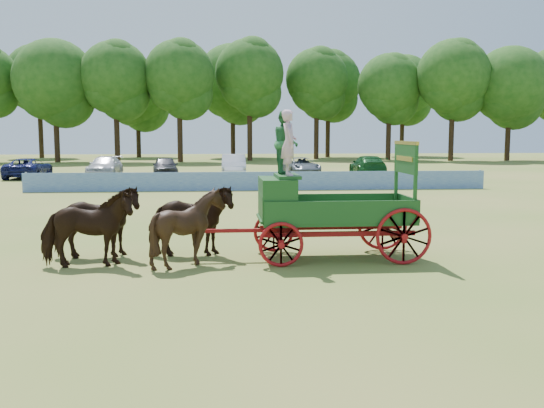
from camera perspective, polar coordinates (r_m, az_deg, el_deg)
The scene contains 9 objects.
ground at distance 16.55m, azimuth 6.82°, elevation -4.49°, with size 160.00×160.00×0.00m, color olive.
horse_lead_left at distance 15.05m, azimuth -17.02°, elevation -2.26°, with size 1.00×2.20×1.86m, color black.
horse_lead_right at distance 16.12m, azimuth -16.22°, elevation -1.66°, with size 1.00×2.20×1.86m, color black.
horse_wheel_left at distance 14.74m, azimuth -7.85°, elevation -2.21°, with size 1.50×1.69×1.86m, color black.
horse_wheel_right at distance 15.83m, azimuth -7.66°, elevation -1.60°, with size 1.00×2.20×1.86m, color black.
farm_dray at distance 15.37m, azimuth 3.25°, elevation 1.00°, with size 6.00×2.00×3.76m.
sponsor_banner at distance 34.07m, azimuth -1.08°, elevation 2.17°, with size 26.00×0.08×1.05m, color #1D429E.
parked_cars at distance 45.94m, azimuth -11.69°, elevation 3.47°, with size 36.33×6.89×1.64m.
treeline at distance 75.89m, azimuth -4.72°, elevation 11.37°, with size 89.42×24.40×14.97m.
Camera 1 is at (-3.39, -15.88, 3.18)m, focal length 40.00 mm.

